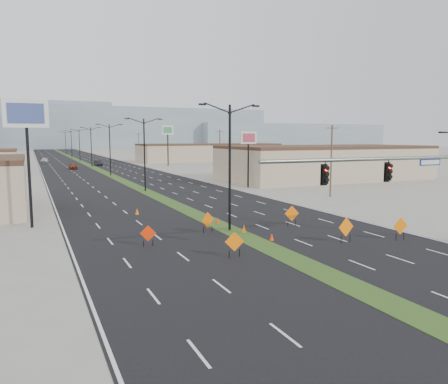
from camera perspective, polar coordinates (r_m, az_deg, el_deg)
name	(u,v)px	position (r m, az deg, el deg)	size (l,w,h in m)	color
ground	(319,272)	(25.36, 12.35, -10.12)	(600.00, 600.00, 0.00)	gray
road_surface	(90,166)	(120.53, -17.10, 3.28)	(25.00, 400.00, 0.02)	black
median_strip	(90,166)	(120.53, -17.10, 3.28)	(2.00, 400.00, 0.04)	#2C4C1B
building_se_near	(324,164)	(80.78, 12.95, 3.63)	(36.00, 18.00, 5.50)	tan
building_se_far	(209,153)	(139.76, -1.96, 5.11)	(44.00, 16.00, 5.00)	tan
mesa_center	(111,128)	(324.11, -14.49, 8.08)	(220.00, 50.00, 28.00)	gray
mesa_east	(287,135)	(365.48, 8.19, 7.32)	(160.00, 50.00, 18.00)	gray
mesa_backdrop	(3,125)	(339.88, -26.91, 7.82)	(140.00, 50.00, 32.00)	gray
signal_mast	(409,178)	(31.59, 23.01, 1.74)	(16.30, 0.60, 8.00)	slate
streetlight_0	(230,163)	(34.67, 0.75, 3.77)	(5.15, 0.24, 10.02)	black
streetlight_1	(144,152)	(61.20, -10.35, 5.12)	(5.15, 0.24, 10.02)	black
streetlight_2	(110,148)	(88.64, -14.68, 5.60)	(5.15, 0.24, 10.02)	black
streetlight_3	(91,145)	(116.35, -16.96, 5.84)	(5.15, 0.24, 10.02)	black
streetlight_4	(79,144)	(144.17, -18.36, 5.98)	(5.15, 0.24, 10.02)	black
streetlight_5	(71,143)	(172.05, -19.31, 6.07)	(5.15, 0.24, 10.02)	black
streetlight_6	(66,142)	(199.96, -19.99, 6.14)	(5.15, 0.24, 10.02)	black
utility_pole_0	(331,160)	(56.32, 13.83, 4.11)	(1.60, 0.20, 9.00)	#4C3823
utility_pole_1	(220,152)	(86.64, -0.55, 5.31)	(1.60, 0.20, 9.00)	#4C3823
utility_pole_2	(168,148)	(119.54, -7.29, 5.76)	(1.60, 0.20, 9.00)	#4C3823
utility_pole_3	(139,146)	(153.38, -11.09, 5.98)	(1.60, 0.20, 9.00)	#4C3823
car_left	(73,166)	(109.04, -19.13, 3.18)	(1.56, 3.87, 1.32)	maroon
car_mid	(98,163)	(120.93, -16.10, 3.66)	(1.46, 4.18, 1.38)	black
car_far	(45,160)	(140.40, -22.39, 3.84)	(1.90, 4.67, 1.36)	#A7ADB0
construction_sign_0	(148,234)	(30.51, -9.89, -5.44)	(1.04, 0.46, 1.48)	#F22F05
construction_sign_1	(234,242)	(27.33, 1.37, -6.61)	(1.20, 0.32, 1.63)	#FC6C05
construction_sign_2	(208,221)	(34.22, -2.14, -3.76)	(1.17, 0.53, 1.68)	#E55804
construction_sign_3	(292,214)	(37.39, 8.85, -2.87)	(1.28, 0.22, 1.71)	#FF6805
construction_sign_4	(346,228)	(32.24, 15.65, -4.53)	(1.37, 0.17, 1.83)	orange
construction_sign_5	(400,227)	(34.26, 22.05, -4.22)	(1.30, 0.08, 1.73)	#E76504
cone_0	(244,229)	(34.33, 2.63, -4.84)	(0.40, 0.40, 0.66)	orange
cone_1	(272,237)	(32.04, 6.25, -5.86)	(0.33, 0.33, 0.54)	#FF3405
cone_2	(218,221)	(37.83, -0.81, -3.77)	(0.35, 0.35, 0.58)	red
cone_3	(137,211)	(43.22, -11.29, -2.51)	(0.38, 0.38, 0.63)	#DE6904
pole_sign_west	(26,122)	(39.14, -24.41, 8.27)	(3.44, 0.48, 10.53)	black
pole_sign_east_near	(248,142)	(65.26, 3.20, 6.48)	(2.74, 0.67, 8.32)	black
pole_sign_east_far	(168,133)	(116.02, -7.39, 7.67)	(3.36, 1.39, 10.49)	black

